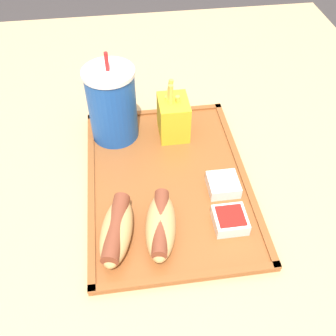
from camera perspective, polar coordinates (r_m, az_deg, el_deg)
The scene contains 9 objects.
ground_plane at distance 1.35m, azimuth -1.60°, elevation -23.22°, with size 8.00×8.00×0.00m, color #383333.
dining_table at distance 1.02m, azimuth -2.03°, elevation -16.05°, with size 1.39×1.19×0.73m.
food_tray at distance 0.71m, azimuth -0.00°, elevation -1.92°, with size 0.40×0.29×0.01m.
soda_cup at distance 0.76m, azimuth -8.11°, elevation 9.15°, with size 0.10×0.10×0.18m.
hot_dog_far at distance 0.62m, azimuth -7.48°, elevation -8.93°, with size 0.14×0.07×0.04m.
hot_dog_near at distance 0.62m, azimuth -1.07°, elevation -8.30°, with size 0.14×0.07×0.04m.
fries_carton at distance 0.77m, azimuth 0.77°, elevation 7.45°, with size 0.07×0.06×0.12m.
sauce_cup_mayo at distance 0.69m, azimuth 8.00°, elevation -2.36°, with size 0.05×0.05×0.02m.
sauce_cup_ketchup at distance 0.65m, azimuth 8.99°, elevation -7.42°, with size 0.05×0.05×0.02m.
Camera 1 is at (-0.47, 0.03, 1.27)m, focal length 42.00 mm.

